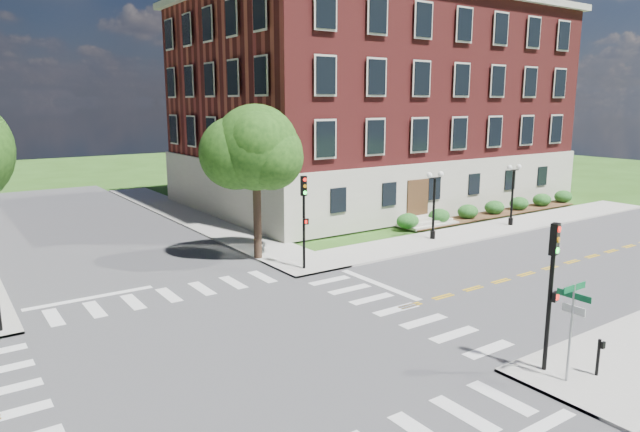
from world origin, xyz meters
TOP-DOWN VIEW (x-y plane):
  - ground at (0.00, 0.00)m, footprint 160.00×160.00m
  - road_ew at (0.00, 0.00)m, footprint 90.00×12.00m
  - road_ns at (0.00, 0.00)m, footprint 12.00×90.00m
  - sidewalk_ne at (15.38, 15.38)m, footprint 34.00×34.00m
  - crosswalk_east at (7.20, 0.00)m, footprint 2.20×10.20m
  - stop_bar_east at (8.80, 3.00)m, footprint 0.40×5.50m
  - main_building at (24.00, 21.99)m, footprint 30.60×22.40m
  - shrub_row at (27.00, 10.80)m, footprint 18.00×2.00m
  - tree_d at (6.19, 10.17)m, footprint 4.59×4.59m
  - traffic_signal_se at (7.25, -6.96)m, footprint 0.37×0.43m
  - traffic_signal_ne at (7.14, 6.96)m, footprint 0.38×0.46m
  - twin_lamp_west at (17.37, 7.86)m, footprint 1.36×0.36m
  - twin_lamp_east at (24.85, 7.67)m, footprint 1.36×0.36m
  - street_sign_pole at (7.15, -7.79)m, footprint 1.10×1.10m
  - push_button_post at (8.26, -8.14)m, footprint 0.14×0.21m

SIDE VIEW (x-z plane):
  - ground at x=0.00m, z-range 0.00..0.00m
  - crosswalk_east at x=7.20m, z-range -0.01..0.01m
  - stop_bar_east at x=8.80m, z-range 0.00..0.00m
  - shrub_row at x=27.00m, z-range -0.65..0.65m
  - road_ew at x=0.00m, z-range 0.00..0.01m
  - road_ns at x=0.00m, z-range 0.00..0.01m
  - sidewalk_ne at x=15.38m, z-range 0.00..0.12m
  - push_button_post at x=8.26m, z-range 0.20..1.40m
  - street_sign_pole at x=7.15m, z-range 0.76..3.86m
  - twin_lamp_west at x=17.37m, z-range 0.41..4.64m
  - twin_lamp_east at x=24.85m, z-range 0.41..4.64m
  - traffic_signal_se at x=7.25m, z-range 0.79..5.59m
  - traffic_signal_ne at x=7.14m, z-range 0.79..5.59m
  - tree_d at x=6.19m, z-range 1.97..10.33m
  - main_building at x=24.00m, z-range 0.09..16.59m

